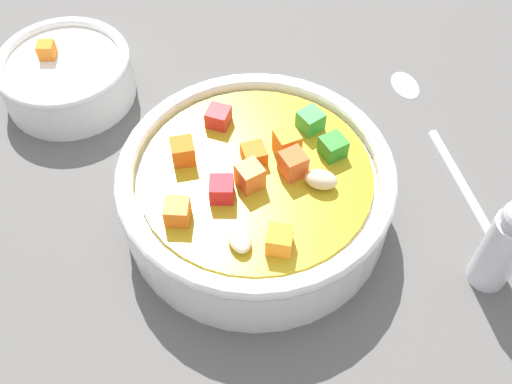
# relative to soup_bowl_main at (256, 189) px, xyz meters

# --- Properties ---
(ground_plane) EXTENTS (1.40, 1.40, 0.02)m
(ground_plane) POSITION_rel_soup_bowl_main_xyz_m (0.00, 0.00, -0.04)
(ground_plane) COLOR #565451
(soup_bowl_main) EXTENTS (0.20, 0.20, 0.07)m
(soup_bowl_main) POSITION_rel_soup_bowl_main_xyz_m (0.00, 0.00, 0.00)
(soup_bowl_main) COLOR white
(soup_bowl_main) RESTS_ON ground_plane
(spoon) EXTENTS (0.17, 0.13, 0.01)m
(spoon) POSITION_rel_soup_bowl_main_xyz_m (0.14, -0.11, -0.03)
(spoon) COLOR silver
(spoon) RESTS_ON ground_plane
(side_bowl_small) EXTENTS (0.12, 0.12, 0.05)m
(side_bowl_small) POSITION_rel_soup_bowl_main_xyz_m (0.06, 0.21, -0.01)
(side_bowl_small) COLOR white
(side_bowl_small) RESTS_ON ground_plane
(pepper_shaker) EXTENTS (0.03, 0.03, 0.09)m
(pepper_shaker) POSITION_rel_soup_bowl_main_xyz_m (0.01, -0.18, 0.01)
(pepper_shaker) COLOR silver
(pepper_shaker) RESTS_ON ground_plane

